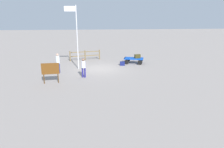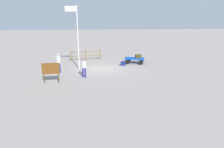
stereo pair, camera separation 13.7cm
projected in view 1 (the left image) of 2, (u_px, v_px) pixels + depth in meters
ground_plane at (100, 69)px, 19.67m from camera, size 120.00×120.00×0.00m
luggage_cart at (133, 59)px, 21.83m from camera, size 2.23×1.73×0.58m
suitcase_navy at (137, 56)px, 21.70m from camera, size 0.65×0.42×0.39m
suitcase_dark at (122, 63)px, 20.99m from camera, size 0.50×0.42×0.39m
worker_lead at (83, 67)px, 16.66m from camera, size 0.42×0.42×1.59m
worker_trailing at (58, 62)px, 18.02m from camera, size 0.46×0.46×1.74m
flagpole at (76, 33)px, 18.75m from camera, size 1.09×0.19×5.84m
signboard at (50, 70)px, 15.17m from camera, size 1.29×0.18×1.55m
wooden_fence at (85, 55)px, 23.32m from camera, size 3.44×0.81×1.14m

